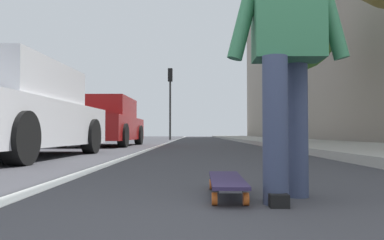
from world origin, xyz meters
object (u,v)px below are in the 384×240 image
(skateboard, at_px, (227,181))
(skater_person, at_px, (287,40))
(parked_car_near, at_px, (9,112))
(traffic_light, at_px, (170,91))
(street_tree_mid, at_px, (295,30))
(parked_car_mid, at_px, (104,123))

(skateboard, distance_m, skater_person, 0.92)
(parked_car_near, xyz_separation_m, traffic_light, (17.76, -1.42, 2.30))
(parked_car_near, bearing_deg, skateboard, -139.71)
(traffic_light, distance_m, street_tree_mid, 12.41)
(street_tree_mid, bearing_deg, skater_person, 165.11)
(parked_car_mid, distance_m, street_tree_mid, 6.77)
(skateboard, bearing_deg, traffic_light, 4.52)
(traffic_light, bearing_deg, parked_car_mid, 173.60)
(skateboard, height_order, street_tree_mid, street_tree_mid)
(skater_person, bearing_deg, street_tree_mid, -14.89)
(traffic_light, bearing_deg, skateboard, -175.48)
(skateboard, xyz_separation_m, street_tree_mid, (9.99, -3.04, 3.63))
(skateboard, xyz_separation_m, parked_car_near, (3.68, 3.12, 0.63))
(parked_car_near, height_order, traffic_light, traffic_light)
(skateboard, height_order, parked_car_mid, parked_car_mid)
(parked_car_near, distance_m, parked_car_mid, 6.00)
(skateboard, xyz_separation_m, traffic_light, (21.43, 1.70, 2.93))
(skater_person, bearing_deg, traffic_light, 5.40)
(skateboard, bearing_deg, street_tree_mid, -16.93)
(parked_car_near, height_order, parked_car_mid, same)
(skater_person, bearing_deg, skateboard, 66.67)
(skateboard, height_order, traffic_light, traffic_light)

